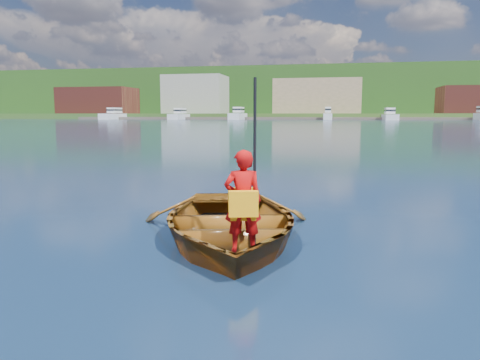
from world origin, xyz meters
name	(u,v)px	position (x,y,z in m)	size (l,w,h in m)	color
ground	(199,240)	(0.00, 0.00, 0.00)	(600.00, 600.00, 0.00)	#10283E
rowboat	(228,222)	(0.39, 0.13, 0.24)	(3.57, 4.35, 0.79)	maroon
child_paddler	(243,201)	(0.76, -0.70, 0.71)	(0.50, 0.41, 2.05)	#BC090A
shoreline	(333,97)	(0.00, 236.61, 10.32)	(400.00, 140.00, 22.00)	#375E2B
dock	(312,118)	(-5.89, 148.00, 0.40)	(160.03, 10.76, 0.80)	brown
waterfront_buildings	(309,97)	(-7.74, 165.00, 7.74)	(202.00, 16.00, 14.00)	maroon
marina_yachts	(283,115)	(-14.88, 143.32, 1.42)	(144.67, 13.73, 4.34)	silver
hillside_trees	(304,84)	(-14.36, 232.11, 16.75)	(296.68, 83.95, 26.08)	#382314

